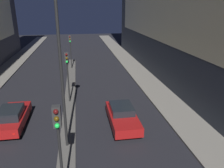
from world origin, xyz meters
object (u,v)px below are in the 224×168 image
object	(u,v)px
traffic_light_near	(58,133)
car_left_lane	(12,117)
traffic_light_mid	(67,66)
traffic_light_far	(70,44)
car_right_lane	(122,116)
street_lamp	(58,28)

from	to	relation	value
traffic_light_near	car_left_lane	bearing A→B (deg)	119.49
traffic_light_mid	traffic_light_far	bearing A→B (deg)	90.00
traffic_light_far	car_left_lane	xyz separation A→B (m)	(-3.83, -14.84, -2.58)
traffic_light_far	car_right_lane	distance (m)	16.41
traffic_light_far	street_lamp	distance (m)	18.20
traffic_light_mid	car_left_lane	xyz separation A→B (m)	(-3.83, -3.59, -2.58)
traffic_light_mid	car_right_lane	bearing A→B (deg)	-49.47
traffic_light_mid	car_right_lane	size ratio (longest dim) A/B	0.97
car_right_lane	traffic_light_near	bearing A→B (deg)	-123.07
traffic_light_mid	traffic_light_far	world-z (taller)	same
street_lamp	traffic_light_far	bearing A→B (deg)	90.00
traffic_light_near	car_right_lane	distance (m)	7.50
car_right_lane	traffic_light_mid	bearing A→B (deg)	130.53
traffic_light_mid	car_left_lane	bearing A→B (deg)	-136.86
traffic_light_mid	car_right_lane	world-z (taller)	traffic_light_mid
traffic_light_near	street_lamp	size ratio (longest dim) A/B	0.46
traffic_light_near	car_right_lane	bearing A→B (deg)	56.93
traffic_light_mid	traffic_light_near	bearing A→B (deg)	-90.00
traffic_light_far	car_left_lane	world-z (taller)	traffic_light_far
car_left_lane	traffic_light_mid	bearing A→B (deg)	43.14
traffic_light_mid	street_lamp	xyz separation A→B (m)	(0.00, -6.56, 3.73)
traffic_light_far	car_left_lane	distance (m)	15.55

